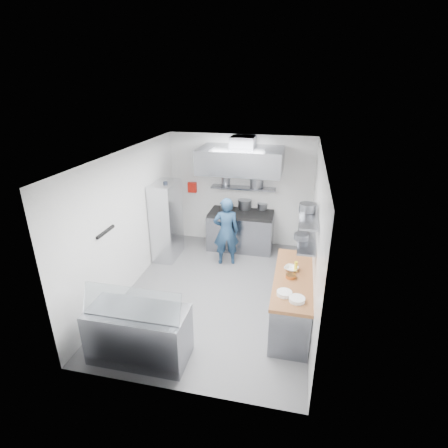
% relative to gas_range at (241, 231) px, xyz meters
% --- Properties ---
extents(floor, '(5.00, 5.00, 0.00)m').
position_rel_gas_range_xyz_m(floor, '(-0.10, -2.10, -0.45)').
color(floor, '#565658').
rests_on(floor, ground).
extents(ceiling, '(5.00, 5.00, 0.00)m').
position_rel_gas_range_xyz_m(ceiling, '(-0.10, -2.10, 2.35)').
color(ceiling, silver).
rests_on(ceiling, wall_back).
extents(wall_back, '(3.60, 2.80, 0.02)m').
position_rel_gas_range_xyz_m(wall_back, '(-0.10, 0.40, 0.95)').
color(wall_back, white).
rests_on(wall_back, floor).
extents(wall_front, '(3.60, 2.80, 0.02)m').
position_rel_gas_range_xyz_m(wall_front, '(-0.10, -4.60, 0.95)').
color(wall_front, white).
rests_on(wall_front, floor).
extents(wall_left, '(2.80, 5.00, 0.02)m').
position_rel_gas_range_xyz_m(wall_left, '(-1.90, -2.10, 0.95)').
color(wall_left, white).
rests_on(wall_left, floor).
extents(wall_right, '(2.80, 5.00, 0.02)m').
position_rel_gas_range_xyz_m(wall_right, '(1.70, -2.10, 0.95)').
color(wall_right, white).
rests_on(wall_right, floor).
extents(gas_range, '(1.60, 0.80, 0.90)m').
position_rel_gas_range_xyz_m(gas_range, '(0.00, 0.00, 0.00)').
color(gas_range, gray).
rests_on(gas_range, floor).
extents(cooktop, '(1.57, 0.78, 0.06)m').
position_rel_gas_range_xyz_m(cooktop, '(0.00, 0.00, 0.48)').
color(cooktop, black).
rests_on(cooktop, gas_range).
extents(stock_pot_left, '(0.31, 0.31, 0.20)m').
position_rel_gas_range_xyz_m(stock_pot_left, '(-0.36, -0.02, 0.61)').
color(stock_pot_left, slate).
rests_on(stock_pot_left, cooktop).
extents(stock_pot_mid, '(0.34, 0.34, 0.24)m').
position_rel_gas_range_xyz_m(stock_pot_mid, '(0.04, 0.28, 0.63)').
color(stock_pot_mid, slate).
rests_on(stock_pot_mid, cooktop).
extents(stock_pot_right, '(0.25, 0.25, 0.16)m').
position_rel_gas_range_xyz_m(stock_pot_right, '(0.48, 0.35, 0.59)').
color(stock_pot_right, slate).
rests_on(stock_pot_right, cooktop).
extents(over_range_shelf, '(1.60, 0.30, 0.04)m').
position_rel_gas_range_xyz_m(over_range_shelf, '(0.00, 0.24, 1.07)').
color(over_range_shelf, gray).
rests_on(over_range_shelf, wall_back).
extents(shelf_pot_a, '(0.24, 0.24, 0.18)m').
position_rel_gas_range_xyz_m(shelf_pot_a, '(-0.48, 0.44, 1.18)').
color(shelf_pot_a, slate).
rests_on(shelf_pot_a, over_range_shelf).
extents(shelf_pot_b, '(0.33, 0.33, 0.22)m').
position_rel_gas_range_xyz_m(shelf_pot_b, '(0.32, 0.33, 1.20)').
color(shelf_pot_b, slate).
rests_on(shelf_pot_b, over_range_shelf).
extents(extractor_hood, '(1.90, 1.15, 0.55)m').
position_rel_gas_range_xyz_m(extractor_hood, '(0.00, -0.18, 1.85)').
color(extractor_hood, gray).
rests_on(extractor_hood, wall_back).
extents(hood_duct, '(0.55, 0.55, 0.24)m').
position_rel_gas_range_xyz_m(hood_duct, '(0.00, 0.05, 2.23)').
color(hood_duct, slate).
rests_on(hood_duct, extractor_hood).
extents(red_firebox, '(0.22, 0.10, 0.26)m').
position_rel_gas_range_xyz_m(red_firebox, '(-1.35, 0.34, 0.97)').
color(red_firebox, red).
rests_on(red_firebox, wall_back).
extents(chef, '(0.67, 0.53, 1.60)m').
position_rel_gas_range_xyz_m(chef, '(-0.19, -0.86, 0.35)').
color(chef, navy).
rests_on(chef, floor).
extents(wire_rack, '(0.50, 0.90, 1.85)m').
position_rel_gas_range_xyz_m(wire_rack, '(-1.63, -0.83, 0.48)').
color(wire_rack, silver).
rests_on(wire_rack, floor).
extents(rack_bin_a, '(0.16, 0.20, 0.18)m').
position_rel_gas_range_xyz_m(rack_bin_a, '(-1.63, -1.09, 0.35)').
color(rack_bin_a, white).
rests_on(rack_bin_a, wire_rack).
extents(rack_bin_b, '(0.14, 0.19, 0.17)m').
position_rel_gas_range_xyz_m(rack_bin_b, '(-1.63, -0.66, 0.85)').
color(rack_bin_b, yellow).
rests_on(rack_bin_b, wire_rack).
extents(rack_jar, '(0.10, 0.10, 0.18)m').
position_rel_gas_range_xyz_m(rack_jar, '(-1.58, -0.88, 1.35)').
color(rack_jar, black).
rests_on(rack_jar, wire_rack).
extents(knife_strip, '(0.04, 0.55, 0.05)m').
position_rel_gas_range_xyz_m(knife_strip, '(-1.88, -3.00, 1.10)').
color(knife_strip, black).
rests_on(knife_strip, wall_left).
extents(prep_counter_base, '(0.62, 2.00, 0.84)m').
position_rel_gas_range_xyz_m(prep_counter_base, '(1.38, -2.70, -0.03)').
color(prep_counter_base, gray).
rests_on(prep_counter_base, floor).
extents(prep_counter_top, '(0.65, 2.04, 0.06)m').
position_rel_gas_range_xyz_m(prep_counter_top, '(1.38, -2.70, 0.42)').
color(prep_counter_top, brown).
rests_on(prep_counter_top, prep_counter_base).
extents(plate_stack_a, '(0.24, 0.24, 0.06)m').
position_rel_gas_range_xyz_m(plate_stack_a, '(1.45, -3.41, 0.48)').
color(plate_stack_a, white).
rests_on(plate_stack_a, prep_counter_top).
extents(plate_stack_b, '(0.24, 0.24, 0.06)m').
position_rel_gas_range_xyz_m(plate_stack_b, '(1.26, -3.28, 0.48)').
color(plate_stack_b, white).
rests_on(plate_stack_b, prep_counter_top).
extents(copper_pan, '(0.17, 0.17, 0.06)m').
position_rel_gas_range_xyz_m(copper_pan, '(1.33, -2.75, 0.48)').
color(copper_pan, '#BB7334').
rests_on(copper_pan, prep_counter_top).
extents(squeeze_bottle, '(0.06, 0.06, 0.18)m').
position_rel_gas_range_xyz_m(squeeze_bottle, '(1.40, -2.50, 0.54)').
color(squeeze_bottle, yellow).
rests_on(squeeze_bottle, prep_counter_top).
extents(mixing_bowl, '(0.30, 0.30, 0.06)m').
position_rel_gas_range_xyz_m(mixing_bowl, '(1.33, -2.48, 0.48)').
color(mixing_bowl, white).
rests_on(mixing_bowl, prep_counter_top).
extents(wall_shelf_lower, '(0.30, 1.30, 0.04)m').
position_rel_gas_range_xyz_m(wall_shelf_lower, '(1.54, -2.40, 1.05)').
color(wall_shelf_lower, gray).
rests_on(wall_shelf_lower, wall_right).
extents(wall_shelf_upper, '(0.30, 1.30, 0.04)m').
position_rel_gas_range_xyz_m(wall_shelf_upper, '(1.54, -2.40, 1.47)').
color(wall_shelf_upper, gray).
rests_on(wall_shelf_upper, wall_right).
extents(shelf_pot_c, '(0.24, 0.24, 0.10)m').
position_rel_gas_range_xyz_m(shelf_pot_c, '(1.45, -2.51, 1.12)').
color(shelf_pot_c, slate).
rests_on(shelf_pot_c, wall_shelf_lower).
extents(shelf_pot_d, '(0.28, 0.28, 0.14)m').
position_rel_gas_range_xyz_m(shelf_pot_d, '(1.51, -2.28, 1.56)').
color(shelf_pot_d, slate).
rests_on(shelf_pot_d, wall_shelf_upper).
extents(display_case, '(1.50, 0.70, 0.85)m').
position_rel_gas_range_xyz_m(display_case, '(-0.84, -4.10, -0.03)').
color(display_case, gray).
rests_on(display_case, floor).
extents(display_glass, '(1.47, 0.19, 0.42)m').
position_rel_gas_range_xyz_m(display_glass, '(-0.84, -4.22, 0.62)').
color(display_glass, silver).
rests_on(display_glass, display_case).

